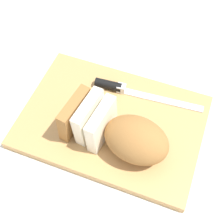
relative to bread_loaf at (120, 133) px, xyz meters
name	(u,v)px	position (x,y,z in m)	size (l,w,h in m)	color
ground_plane	(112,124)	(0.04, -0.05, -0.07)	(3.00, 3.00, 0.00)	silver
cutting_board	(112,122)	(0.04, -0.05, -0.06)	(0.41, 0.29, 0.02)	tan
bread_loaf	(120,133)	(0.00, 0.00, 0.00)	(0.24, 0.12, 0.09)	#996633
bread_knife	(121,88)	(0.04, -0.13, -0.04)	(0.26, 0.04, 0.02)	silver
crumb_near_knife	(123,118)	(0.01, -0.06, -0.04)	(0.00, 0.00, 0.00)	#996633
crumb_near_loaf	(101,100)	(0.08, -0.09, -0.04)	(0.00, 0.00, 0.00)	#996633
crumb_stray_left	(99,97)	(0.09, -0.10, -0.04)	(0.00, 0.00, 0.00)	#996633
crumb_stray_right	(115,105)	(0.04, -0.09, -0.04)	(0.01, 0.01, 0.01)	#996633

